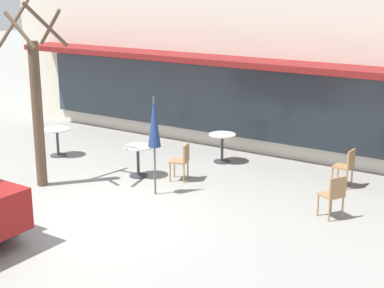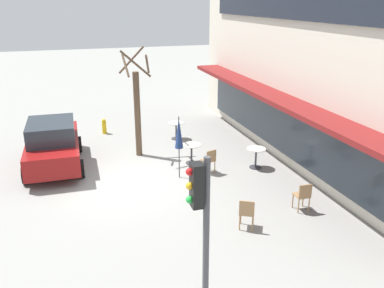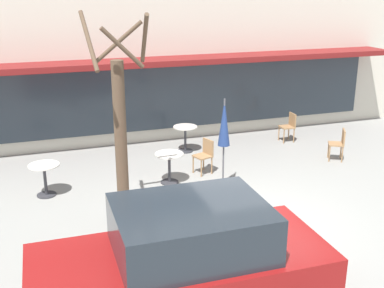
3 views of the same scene
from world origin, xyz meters
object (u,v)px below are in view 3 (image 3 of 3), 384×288
at_px(cafe_chair_0, 339,142).
at_px(cafe_chair_1, 289,125).
at_px(cafe_table_streetside, 185,134).
at_px(cafe_table_by_tree, 45,175).
at_px(street_tree, 121,132).
at_px(cafe_table_near_wall, 169,163).
at_px(parked_sedan, 184,264).
at_px(patio_umbrella_green_folded, 224,123).
at_px(cafe_chair_2, 205,154).

xyz_separation_m(cafe_chair_0, cafe_chair_1, (-0.42, 1.98, 0.00)).
distance_m(cafe_table_streetside, cafe_chair_1, 3.35).
xyz_separation_m(cafe_table_by_tree, street_tree, (1.45, -1.92, 1.43)).
xyz_separation_m(cafe_chair_1, street_tree, (-5.91, -3.73, 1.42)).
height_order(cafe_table_near_wall, cafe_chair_1, cafe_chair_1).
bearing_deg(parked_sedan, patio_umbrella_green_folded, 60.69).
height_order(cafe_chair_0, cafe_chair_1, same).
bearing_deg(patio_umbrella_green_folded, cafe_chair_0, 12.13).
bearing_deg(cafe_table_streetside, patio_umbrella_green_folded, -90.29).
distance_m(cafe_table_near_wall, patio_umbrella_green_folded, 1.75).
xyz_separation_m(cafe_table_near_wall, street_tree, (-1.46, -1.73, 1.43)).
distance_m(cafe_table_streetside, cafe_chair_0, 4.31).
bearing_deg(cafe_chair_1, cafe_table_streetside, 177.97).
bearing_deg(cafe_table_by_tree, cafe_table_near_wall, -3.82).
xyz_separation_m(cafe_chair_0, street_tree, (-6.34, -1.76, 1.42)).
height_order(cafe_chair_0, parked_sedan, parked_sedan).
height_order(cafe_table_near_wall, cafe_table_streetside, same).
distance_m(cafe_table_near_wall, cafe_table_streetside, 2.39).
height_order(cafe_chair_1, parked_sedan, parked_sedan).
distance_m(cafe_table_streetside, patio_umbrella_green_folded, 3.11).
relative_size(cafe_table_near_wall, patio_umbrella_green_folded, 0.35).
xyz_separation_m(cafe_chair_2, street_tree, (-2.51, -2.07, 1.42)).
bearing_deg(cafe_chair_0, cafe_chair_2, 175.33).
relative_size(cafe_table_by_tree, parked_sedan, 0.18).
height_order(cafe_table_streetside, cafe_table_by_tree, same).
distance_m(cafe_table_near_wall, cafe_table_by_tree, 2.92).
bearing_deg(street_tree, patio_umbrella_green_folded, 20.29).
bearing_deg(cafe_table_streetside, cafe_table_near_wall, -117.54).
bearing_deg(patio_umbrella_green_folded, street_tree, -159.71).
relative_size(patio_umbrella_green_folded, cafe_chair_0, 2.47).
xyz_separation_m(patio_umbrella_green_folded, parked_sedan, (-2.32, -4.14, -0.75)).
height_order(patio_umbrella_green_folded, parked_sedan, patio_umbrella_green_folded).
bearing_deg(cafe_chair_0, cafe_table_near_wall, -179.67).
height_order(cafe_table_by_tree, parked_sedan, parked_sedan).
relative_size(cafe_table_by_tree, cafe_chair_1, 0.85).
bearing_deg(cafe_chair_2, cafe_chair_1, 26.06).
bearing_deg(cafe_table_near_wall, street_tree, -130.20).
distance_m(cafe_chair_1, cafe_chair_2, 3.79).
bearing_deg(cafe_table_by_tree, cafe_table_streetside, 25.65).
bearing_deg(patio_umbrella_green_folded, cafe_chair_2, 92.10).
distance_m(patio_umbrella_green_folded, cafe_chair_1, 4.50).
xyz_separation_m(cafe_table_streetside, cafe_chair_1, (3.35, -0.12, 0.01)).
xyz_separation_m(cafe_chair_1, cafe_chair_2, (-3.40, -1.66, 0.00)).
bearing_deg(cafe_chair_0, cafe_table_streetside, 150.94).
relative_size(cafe_chair_1, cafe_chair_2, 1.00).
xyz_separation_m(cafe_table_by_tree, patio_umbrella_green_folded, (4.00, -0.98, 1.11)).
height_order(cafe_chair_0, street_tree, street_tree).
height_order(cafe_table_by_tree, street_tree, street_tree).
height_order(cafe_table_streetside, cafe_chair_2, cafe_chair_2).
distance_m(cafe_table_by_tree, cafe_chair_0, 7.79).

